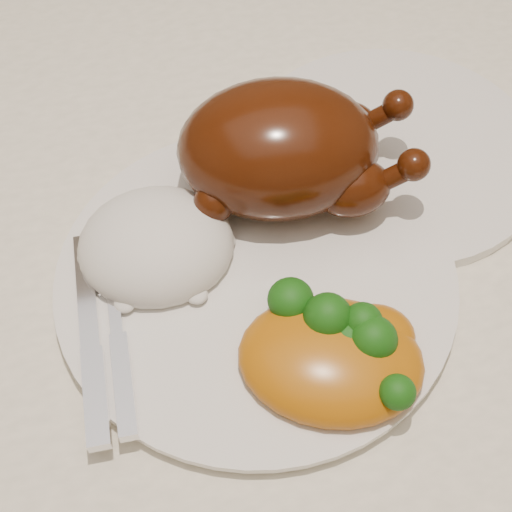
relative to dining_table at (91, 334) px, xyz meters
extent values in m
cube|color=brown|center=(0.00, 0.00, 0.07)|extent=(1.60, 0.90, 0.04)
cube|color=white|center=(0.00, 0.00, 0.10)|extent=(1.72, 1.02, 0.01)
cylinder|color=white|center=(0.13, -0.04, 0.11)|extent=(0.32, 0.32, 0.01)
cylinder|color=white|center=(0.27, 0.05, 0.11)|extent=(0.26, 0.26, 0.01)
ellipsoid|color=#451707|center=(0.17, 0.03, 0.16)|extent=(0.16, 0.13, 0.09)
ellipsoid|color=#451707|center=(0.16, 0.02, 0.18)|extent=(0.08, 0.06, 0.04)
ellipsoid|color=#451707|center=(0.21, -0.01, 0.15)|extent=(0.06, 0.04, 0.04)
sphere|color=#451707|center=(0.25, -0.02, 0.17)|extent=(0.02, 0.02, 0.02)
ellipsoid|color=#451707|center=(0.22, 0.05, 0.15)|extent=(0.06, 0.04, 0.04)
sphere|color=#451707|center=(0.26, 0.04, 0.17)|extent=(0.02, 0.02, 0.02)
sphere|color=#451707|center=(0.11, 0.00, 0.14)|extent=(0.03, 0.03, 0.03)
sphere|color=#451707|center=(0.12, 0.07, 0.14)|extent=(0.03, 0.03, 0.03)
ellipsoid|color=white|center=(0.07, -0.01, 0.13)|extent=(0.12, 0.11, 0.06)
ellipsoid|color=#B55D0B|center=(0.16, -0.13, 0.12)|extent=(0.14, 0.13, 0.04)
ellipsoid|color=#B55D0B|center=(0.20, -0.12, 0.12)|extent=(0.05, 0.05, 0.03)
ellipsoid|color=#123909|center=(0.19, -0.12, 0.14)|extent=(0.02, 0.02, 0.02)
ellipsoid|color=#123909|center=(0.19, -0.16, 0.14)|extent=(0.02, 0.02, 0.02)
ellipsoid|color=#123909|center=(0.19, -0.11, 0.14)|extent=(0.03, 0.03, 0.03)
ellipsoid|color=#123909|center=(0.19, -0.12, 0.14)|extent=(0.03, 0.03, 0.03)
ellipsoid|color=#123909|center=(0.15, -0.08, 0.14)|extent=(0.03, 0.03, 0.03)
ellipsoid|color=#123909|center=(0.17, -0.10, 0.14)|extent=(0.03, 0.03, 0.03)
ellipsoid|color=#123909|center=(0.18, -0.12, 0.13)|extent=(0.03, 0.03, 0.03)
cube|color=silver|center=(0.02, -0.04, 0.12)|extent=(0.01, 0.11, 0.00)
cube|color=silver|center=(0.02, -0.12, 0.12)|extent=(0.02, 0.07, 0.01)
cube|color=silver|center=(0.03, -0.11, 0.12)|extent=(0.01, 0.07, 0.01)
cube|color=silver|center=(0.03, -0.04, 0.12)|extent=(0.01, 0.08, 0.00)
camera|label=1|loc=(0.07, -0.32, 0.53)|focal=50.00mm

